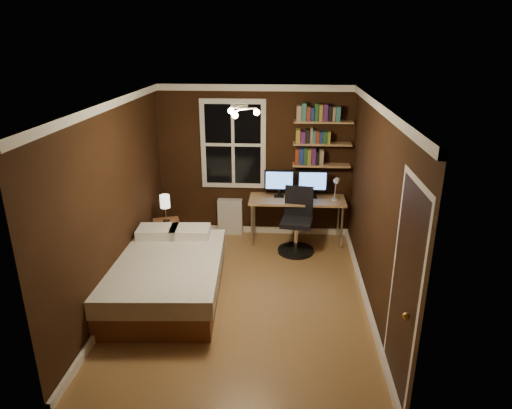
# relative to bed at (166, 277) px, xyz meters

# --- Properties ---
(floor) EXTENTS (4.20, 4.20, 0.00)m
(floor) POSITION_rel_bed_xyz_m (1.00, 0.08, -0.29)
(floor) COLOR olive
(floor) RESTS_ON ground
(wall_back) EXTENTS (3.20, 0.04, 2.50)m
(wall_back) POSITION_rel_bed_xyz_m (1.00, 2.18, 0.96)
(wall_back) COLOR black
(wall_back) RESTS_ON ground
(wall_left) EXTENTS (0.04, 4.20, 2.50)m
(wall_left) POSITION_rel_bed_xyz_m (-0.60, 0.08, 0.96)
(wall_left) COLOR black
(wall_left) RESTS_ON ground
(wall_right) EXTENTS (0.04, 4.20, 2.50)m
(wall_right) POSITION_rel_bed_xyz_m (2.60, 0.08, 0.96)
(wall_right) COLOR black
(wall_right) RESTS_ON ground
(ceiling) EXTENTS (3.20, 4.20, 0.02)m
(ceiling) POSITION_rel_bed_xyz_m (1.00, 0.08, 2.21)
(ceiling) COLOR white
(ceiling) RESTS_ON wall_back
(window) EXTENTS (1.06, 0.06, 1.46)m
(window) POSITION_rel_bed_xyz_m (0.65, 2.14, 1.26)
(window) COLOR white
(window) RESTS_ON wall_back
(door) EXTENTS (0.03, 0.82, 2.05)m
(door) POSITION_rel_bed_xyz_m (2.59, -1.47, 0.74)
(door) COLOR black
(door) RESTS_ON ground
(door_knob) EXTENTS (0.06, 0.06, 0.06)m
(door_knob) POSITION_rel_bed_xyz_m (2.55, -1.77, 0.71)
(door_knob) COLOR gold
(door_knob) RESTS_ON door
(ceiling_fixture) EXTENTS (0.44, 0.44, 0.18)m
(ceiling_fixture) POSITION_rel_bed_xyz_m (1.00, -0.02, 2.11)
(ceiling_fixture) COLOR beige
(ceiling_fixture) RESTS_ON ceiling
(bookshelf_lower) EXTENTS (0.92, 0.22, 0.03)m
(bookshelf_lower) POSITION_rel_bed_xyz_m (2.08, 2.06, 0.96)
(bookshelf_lower) COLOR tan
(bookshelf_lower) RESTS_ON wall_back
(books_row_lower) EXTENTS (0.42, 0.16, 0.23)m
(books_row_lower) POSITION_rel_bed_xyz_m (2.08, 2.06, 1.09)
(books_row_lower) COLOR maroon
(books_row_lower) RESTS_ON bookshelf_lower
(bookshelf_middle) EXTENTS (0.92, 0.22, 0.03)m
(bookshelf_middle) POSITION_rel_bed_xyz_m (2.08, 2.06, 1.31)
(bookshelf_middle) COLOR tan
(bookshelf_middle) RESTS_ON wall_back
(books_row_middle) EXTENTS (0.54, 0.16, 0.23)m
(books_row_middle) POSITION_rel_bed_xyz_m (2.08, 2.06, 1.44)
(books_row_middle) COLOR navy
(books_row_middle) RESTS_ON bookshelf_middle
(bookshelf_upper) EXTENTS (0.92, 0.22, 0.03)m
(bookshelf_upper) POSITION_rel_bed_xyz_m (2.08, 2.06, 1.66)
(bookshelf_upper) COLOR tan
(bookshelf_upper) RESTS_ON wall_back
(books_row_upper) EXTENTS (0.60, 0.16, 0.23)m
(books_row_upper) POSITION_rel_bed_xyz_m (2.08, 2.06, 1.79)
(books_row_upper) COLOR #25582A
(books_row_upper) RESTS_ON bookshelf_upper
(bed) EXTENTS (1.54, 2.05, 0.67)m
(bed) POSITION_rel_bed_xyz_m (0.00, 0.00, 0.00)
(bed) COLOR brown
(bed) RESTS_ON ground
(nightstand) EXTENTS (0.50, 0.50, 0.50)m
(nightstand) POSITION_rel_bed_xyz_m (-0.32, 1.33, -0.04)
(nightstand) COLOR brown
(nightstand) RESTS_ON ground
(bedside_lamp) EXTENTS (0.15, 0.15, 0.44)m
(bedside_lamp) POSITION_rel_bed_xyz_m (-0.32, 1.33, 0.43)
(bedside_lamp) COLOR #F2E4CD
(bedside_lamp) RESTS_ON nightstand
(radiator) EXTENTS (0.41, 0.14, 0.62)m
(radiator) POSITION_rel_bed_xyz_m (0.59, 2.06, 0.02)
(radiator) COLOR silver
(radiator) RESTS_ON ground
(desk) EXTENTS (1.55, 0.58, 0.73)m
(desk) POSITION_rel_bed_xyz_m (1.71, 1.87, 0.39)
(desk) COLOR tan
(desk) RESTS_ON ground
(monitor_left) EXTENTS (0.48, 0.12, 0.45)m
(monitor_left) POSITION_rel_bed_xyz_m (1.41, 1.94, 0.67)
(monitor_left) COLOR black
(monitor_left) RESTS_ON desk
(monitor_right) EXTENTS (0.48, 0.12, 0.45)m
(monitor_right) POSITION_rel_bed_xyz_m (1.95, 1.94, 0.67)
(monitor_right) COLOR black
(monitor_right) RESTS_ON desk
(desk_lamp) EXTENTS (0.14, 0.32, 0.44)m
(desk_lamp) POSITION_rel_bed_xyz_m (2.31, 1.76, 0.67)
(desk_lamp) COLOR silver
(desk_lamp) RESTS_ON desk
(office_chair) EXTENTS (0.57, 0.57, 1.03)m
(office_chair) POSITION_rel_bed_xyz_m (1.71, 1.47, 0.11)
(office_chair) COLOR black
(office_chair) RESTS_ON ground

